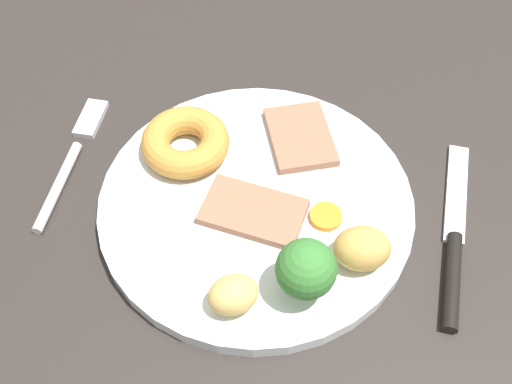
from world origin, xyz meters
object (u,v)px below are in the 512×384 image
object	(u,v)px
yorkshire_pudding	(185,142)
broccoli_floret	(306,270)
meat_slice_main	(253,212)
meat_slice_under	(300,137)
knife	(454,246)
roast_potato_left	(233,295)
roast_potato_right	(362,248)
fork	(72,157)
carrot_coin_front	(326,217)
dinner_plate	(256,204)

from	to	relation	value
yorkshire_pudding	broccoli_floret	size ratio (longest dim) A/B	1.39
meat_slice_main	meat_slice_under	world-z (taller)	same
yorkshire_pudding	knife	distance (cm)	24.06
yorkshire_pudding	knife	bearing A→B (deg)	-10.35
roast_potato_left	roast_potato_right	world-z (taller)	roast_potato_right
broccoli_floret	fork	size ratio (longest dim) A/B	0.36
yorkshire_pudding	carrot_coin_front	bearing A→B (deg)	-18.92
meat_slice_under	carrot_coin_front	bearing A→B (deg)	-66.40
roast_potato_right	roast_potato_left	bearing A→B (deg)	-146.68
roast_potato_left	carrot_coin_front	distance (cm)	10.64
meat_slice_under	yorkshire_pudding	distance (cm)	10.21
roast_potato_left	knife	xyz separation A→B (cm)	(16.08, 9.17, -2.38)
roast_potato_right	carrot_coin_front	bearing A→B (deg)	133.25
dinner_plate	broccoli_floret	bearing A→B (deg)	-55.07
meat_slice_main	broccoli_floret	world-z (taller)	broccoli_floret
meat_slice_main	broccoli_floret	size ratio (longest dim) A/B	1.49
meat_slice_main	dinner_plate	bearing A→B (deg)	93.98
meat_slice_under	fork	world-z (taller)	meat_slice_under
roast_potato_right	knife	distance (cm)	8.61
yorkshire_pudding	meat_slice_main	bearing A→B (deg)	-36.56
dinner_plate	fork	distance (cm)	17.40
carrot_coin_front	roast_potato_right	bearing A→B (deg)	-46.75
meat_slice_main	meat_slice_under	xyz separation A→B (cm)	(2.37, 8.83, 0.00)
knife	roast_potato_left	bearing A→B (deg)	120.87
meat_slice_under	dinner_plate	bearing A→B (deg)	-108.79
meat_slice_main	fork	xyz separation A→B (cm)	(-17.41, 3.35, -1.41)
meat_slice_under	fork	xyz separation A→B (cm)	(-19.78, -5.47, -1.41)
carrot_coin_front	meat_slice_main	bearing A→B (deg)	-171.55
roast_potato_right	broccoli_floret	world-z (taller)	broccoli_floret
dinner_plate	meat_slice_under	xyz separation A→B (cm)	(2.47, 7.27, 1.10)
roast_potato_right	fork	xyz separation A→B (cm)	(-26.37, 5.80, -2.72)
meat_slice_main	knife	size ratio (longest dim) A/B	0.44
yorkshire_pudding	broccoli_floret	distance (cm)	16.88
roast_potato_left	knife	distance (cm)	18.66
dinner_plate	roast_potato_left	size ratio (longest dim) A/B	6.99
meat_slice_main	knife	distance (cm)	16.46
roast_potato_left	roast_potato_right	distance (cm)	10.37
broccoli_floret	roast_potato_right	bearing A→B (deg)	43.06
roast_potato_right	broccoli_floret	bearing A→B (deg)	-136.94
broccoli_floret	fork	xyz separation A→B (cm)	(-22.57, 9.34, -4.22)
carrot_coin_front	knife	bearing A→B (deg)	0.89
meat_slice_main	meat_slice_under	distance (cm)	9.14
carrot_coin_front	broccoli_floret	world-z (taller)	broccoli_floret
broccoli_floret	meat_slice_under	bearing A→B (deg)	100.69
meat_slice_under	carrot_coin_front	world-z (taller)	meat_slice_under
meat_slice_under	roast_potato_left	distance (cm)	17.12
meat_slice_main	yorkshire_pudding	world-z (taller)	yorkshire_pudding
dinner_plate	roast_potato_right	bearing A→B (deg)	-23.82
dinner_plate	fork	world-z (taller)	dinner_plate
broccoli_floret	knife	distance (cm)	13.87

